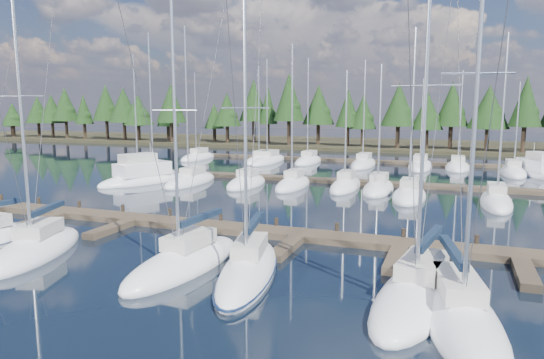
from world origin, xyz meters
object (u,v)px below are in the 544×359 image
at_px(front_sailboat_2, 36,249).
at_px(motor_yacht_right, 537,172).
at_px(front_sailboat_6, 459,314).
at_px(front_sailboat_3, 185,262).
at_px(front_sailboat_4, 248,270).
at_px(main_dock, 209,229).
at_px(motor_yacht_left, 143,178).
at_px(front_sailboat_5, 419,293).

bearing_deg(front_sailboat_2, motor_yacht_right, 54.98).
distance_m(front_sailboat_2, front_sailboat_6, 21.69).
height_order(front_sailboat_2, motor_yacht_right, front_sailboat_2).
distance_m(front_sailboat_3, front_sailboat_4, 3.49).
bearing_deg(main_dock, front_sailboat_4, -49.90).
relative_size(front_sailboat_2, front_sailboat_3, 1.09).
relative_size(front_sailboat_4, front_sailboat_6, 0.87).
relative_size(front_sailboat_4, motor_yacht_right, 1.50).
distance_m(front_sailboat_2, motor_yacht_left, 24.99).
bearing_deg(front_sailboat_4, front_sailboat_3, 179.77).
xyz_separation_m(front_sailboat_5, motor_yacht_left, (-29.57, 22.30, 0.26)).
bearing_deg(front_sailboat_3, front_sailboat_6, -8.11).
bearing_deg(front_sailboat_4, front_sailboat_6, -10.98).
bearing_deg(front_sailboat_3, front_sailboat_5, -0.55).
relative_size(front_sailboat_3, motor_yacht_left, 1.32).
height_order(front_sailboat_3, front_sailboat_4, front_sailboat_4).
distance_m(main_dock, motor_yacht_left, 22.40).
relative_size(main_dock, front_sailboat_5, 2.74).
xyz_separation_m(main_dock, motor_yacht_right, (23.80, 35.89, 0.30)).
bearing_deg(motor_yacht_left, front_sailboat_5, -37.02).
bearing_deg(front_sailboat_4, main_dock, 130.10).
xyz_separation_m(front_sailboat_2, front_sailboat_5, (20.11, 0.82, -0.01)).
bearing_deg(front_sailboat_5, main_dock, 153.33).
bearing_deg(front_sailboat_4, front_sailboat_5, -0.70).
xyz_separation_m(front_sailboat_2, motor_yacht_left, (-9.46, 23.12, 0.25)).
bearing_deg(front_sailboat_2, front_sailboat_5, 2.34).
xyz_separation_m(front_sailboat_6, motor_yacht_right, (8.79, 44.37, 0.20)).
bearing_deg(front_sailboat_5, front_sailboat_4, 179.30).
height_order(main_dock, front_sailboat_4, front_sailboat_4).
relative_size(front_sailboat_2, front_sailboat_6, 0.94).
xyz_separation_m(main_dock, front_sailboat_6, (15.01, -8.48, 0.10)).
xyz_separation_m(front_sailboat_5, front_sailboat_6, (1.57, -1.73, 0.01)).
height_order(front_sailboat_4, motor_yacht_right, front_sailboat_4).
distance_m(front_sailboat_2, motor_yacht_right, 53.08).
relative_size(front_sailboat_2, front_sailboat_5, 0.97).
bearing_deg(motor_yacht_right, front_sailboat_3, -117.02).
distance_m(front_sailboat_4, front_sailboat_5, 7.84).
xyz_separation_m(front_sailboat_3, front_sailboat_4, (3.49, -0.01, 0.00)).
bearing_deg(main_dock, front_sailboat_6, -29.47).
height_order(front_sailboat_5, motor_yacht_right, front_sailboat_5).
distance_m(front_sailboat_3, motor_yacht_right, 47.74).
relative_size(main_dock, motor_yacht_left, 4.08).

